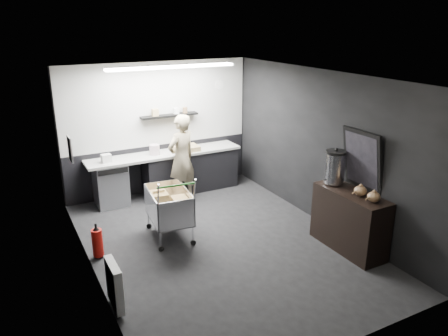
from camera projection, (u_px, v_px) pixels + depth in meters
floor at (220, 243)px, 7.16m from camera, size 5.50×5.50×0.00m
ceiling at (219, 77)px, 6.28m from camera, size 5.50×5.50×0.00m
wall_back at (159, 128)px, 9.02m from camera, size 5.50×0.00×5.50m
wall_front at (343, 242)px, 4.42m from camera, size 5.50×0.00×5.50m
wall_left at (87, 188)px, 5.84m from camera, size 0.00×5.50×5.50m
wall_right at (321, 148)px, 7.60m from camera, size 0.00×5.50×5.50m
kitchen_wall_panel at (158, 104)px, 8.84m from camera, size 3.95×0.02×1.70m
dado_panel at (161, 167)px, 9.28m from camera, size 3.95×0.02×1.00m
floating_shelf at (169, 115)px, 8.91m from camera, size 1.20×0.22×0.04m
wall_clock at (219, 85)px, 9.35m from camera, size 0.20×0.03×0.20m
poster at (70, 149)px, 6.87m from camera, size 0.02×0.30×0.40m
poster_red_band at (70, 145)px, 6.85m from camera, size 0.02×0.22×0.10m
radiator at (114, 285)px, 5.44m from camera, size 0.10×0.50×0.60m
ceiling_strip at (172, 67)px, 7.84m from camera, size 2.40×0.20×0.04m
prep_counter at (172, 172)px, 9.09m from camera, size 3.20×0.61×0.90m
person at (182, 158)px, 8.60m from camera, size 0.75×0.61×1.77m
shopping_cart at (169, 207)px, 7.21m from camera, size 0.71×1.07×1.13m
sideboard at (349, 213)px, 6.85m from camera, size 0.55×1.28×1.92m
fire_extinguisher at (97, 242)px, 6.66m from camera, size 0.16×0.16×0.54m
cardboard_box at (186, 148)px, 9.03m from camera, size 0.51×0.39×0.10m
pink_tub at (154, 150)px, 8.76m from camera, size 0.20×0.20×0.20m
white_container at (106, 158)px, 8.29m from camera, size 0.19×0.15×0.16m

